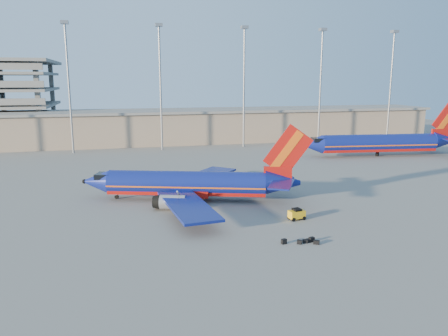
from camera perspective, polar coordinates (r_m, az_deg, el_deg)
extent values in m
plane|color=slate|center=(60.80, 1.06, -4.15)|extent=(220.00, 220.00, 0.00)
cube|color=gray|center=(117.93, -1.40, 5.51)|extent=(120.00, 15.00, 8.00)
cube|color=slate|center=(117.56, -1.41, 7.54)|extent=(122.00, 16.00, 0.60)
cylinder|color=gray|center=(103.11, -19.56, 9.55)|extent=(0.44, 0.44, 28.00)
cube|color=gray|center=(103.76, -20.12, 17.45)|extent=(1.60, 1.60, 0.70)
cylinder|color=gray|center=(103.10, -8.28, 10.09)|extent=(0.44, 0.44, 28.00)
cube|color=gray|center=(103.74, -8.52, 18.01)|extent=(1.60, 1.60, 0.70)
cylinder|color=gray|center=(106.89, 2.63, 10.24)|extent=(0.44, 0.44, 28.00)
cube|color=gray|center=(107.52, 2.70, 17.89)|extent=(1.60, 1.60, 0.70)
cylinder|color=gray|center=(114.12, 12.46, 10.07)|extent=(0.44, 0.44, 28.00)
cube|color=gray|center=(114.70, 12.79, 17.23)|extent=(1.60, 1.60, 0.70)
cylinder|color=gray|center=(124.18, 20.91, 9.69)|extent=(0.44, 0.44, 28.00)
cube|color=gray|center=(124.71, 21.40, 16.26)|extent=(1.60, 1.60, 0.70)
cylinder|color=navy|center=(60.10, -4.91, -1.98)|extent=(21.58, 9.74, 3.33)
cube|color=#A2120D|center=(60.31, -4.90, -2.77)|extent=(21.39, 9.14, 1.17)
cube|color=#D85512|center=(60.15, -4.91, -2.19)|extent=(21.59, 9.77, 0.20)
cone|color=navy|center=(63.30, -16.33, -1.72)|extent=(4.61, 4.32, 3.33)
cube|color=black|center=(62.72, -15.38, -0.99)|extent=(2.77, 2.89, 0.72)
cone|color=navy|center=(59.44, 7.70, -1.89)|extent=(5.47, 4.59, 3.33)
cube|color=#A2120D|center=(59.13, 7.04, -0.73)|extent=(3.75, 1.62, 1.98)
cube|color=#A2120D|center=(58.63, 8.34, 2.26)|extent=(6.38, 2.28, 7.18)
cube|color=#D85512|center=(58.61, 8.17, 2.26)|extent=(4.30, 1.70, 5.63)
cube|color=navy|center=(62.29, 7.21, -0.79)|extent=(3.26, 6.00, 0.20)
cube|color=navy|center=(56.34, 7.54, -2.12)|extent=(5.20, 6.34, 0.20)
cube|color=navy|center=(67.74, -2.74, -1.10)|extent=(12.64, 13.40, 0.31)
cube|color=navy|center=(52.55, -4.77, -4.89)|extent=(6.00, 14.35, 0.31)
cube|color=#A2120D|center=(60.33, -4.47, -3.11)|extent=(6.21, 4.98, 0.90)
cylinder|color=gray|center=(65.09, -5.19, -2.19)|extent=(3.66, 2.79, 1.89)
cylinder|color=gray|center=(56.18, -6.71, -4.46)|extent=(3.66, 2.79, 1.89)
cylinder|color=gray|center=(62.86, -13.84, -3.50)|extent=(0.27, 0.27, 0.99)
cylinder|color=black|center=(62.91, -13.84, -3.68)|extent=(0.62, 0.39, 0.58)
cylinder|color=black|center=(62.66, -3.33, -3.33)|extent=(0.87, 0.70, 0.76)
cylinder|color=black|center=(58.19, -3.91, -4.51)|extent=(0.87, 0.70, 0.76)
cylinder|color=navy|center=(99.97, 19.47, 3.07)|extent=(25.43, 6.65, 3.88)
cube|color=#A2120D|center=(100.11, 19.43, 2.51)|extent=(25.35, 5.92, 1.36)
cube|color=#D85512|center=(100.01, 19.46, 2.93)|extent=(25.44, 6.69, 0.23)
cone|color=navy|center=(94.27, 11.41, 3.03)|extent=(4.81, 4.34, 3.88)
cube|color=black|center=(94.57, 12.21, 3.63)|extent=(2.80, 2.99, 0.84)
cone|color=navy|center=(107.67, 26.79, 3.25)|extent=(5.85, 4.46, 3.88)
cube|color=#A2120D|center=(107.03, 26.49, 4.01)|extent=(4.44, 1.06, 2.31)
cube|color=#D85512|center=(107.39, 27.23, 5.93)|extent=(5.14, 1.01, 6.56)
cube|color=navy|center=(110.31, 25.62, 3.83)|extent=(3.79, 6.98, 0.23)
cylinder|color=black|center=(100.32, 19.38, 1.74)|extent=(0.81, 0.81, 0.94)
cube|color=yellow|center=(52.92, 9.47, -5.96)|extent=(2.03, 1.37, 0.90)
cube|color=black|center=(52.76, 9.49, -5.41)|extent=(1.04, 1.12, 0.31)
cylinder|color=black|center=(53.08, 8.51, -6.38)|extent=(0.49, 0.23, 0.47)
cylinder|color=black|center=(52.28, 9.08, -6.68)|extent=(0.49, 0.23, 0.47)
cylinder|color=black|center=(53.82, 9.83, -6.17)|extent=(0.49, 0.23, 0.47)
cylinder|color=black|center=(53.03, 10.40, -6.46)|extent=(0.49, 0.23, 0.47)
cube|color=black|center=(45.59, 9.83, -9.51)|extent=(0.58, 0.55, 0.42)
cube|color=black|center=(46.22, 10.89, -9.30)|extent=(0.59, 0.53, 0.35)
cube|color=black|center=(45.89, 11.99, -9.47)|extent=(0.73, 0.64, 0.39)
cube|color=black|center=(45.39, 7.83, -9.48)|extent=(0.59, 0.45, 0.51)
cube|color=black|center=(45.97, 10.55, -9.39)|extent=(0.56, 0.46, 0.36)
cube|color=black|center=(46.38, 11.37, -9.14)|extent=(0.64, 0.51, 0.50)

